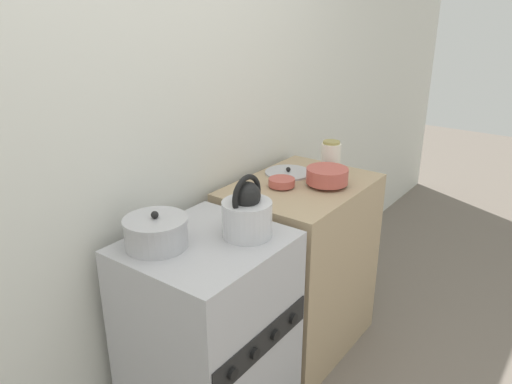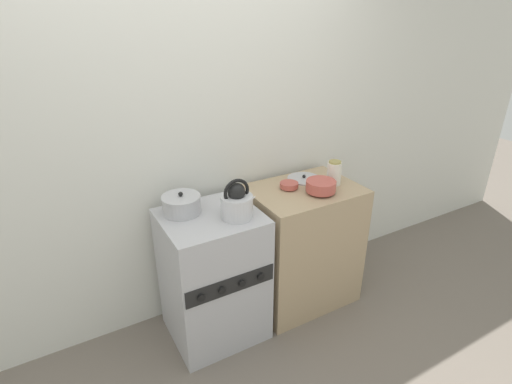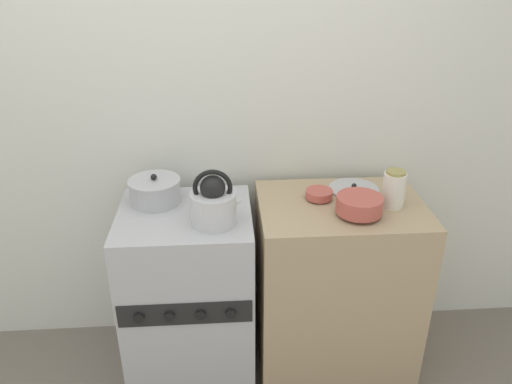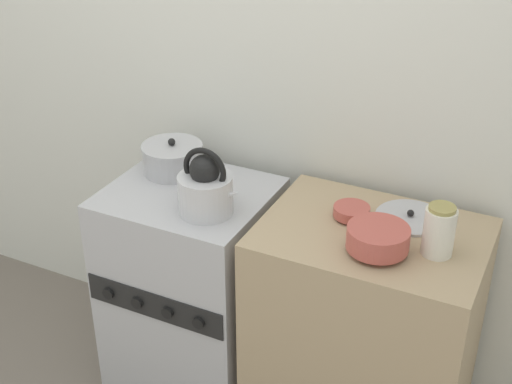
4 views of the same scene
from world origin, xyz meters
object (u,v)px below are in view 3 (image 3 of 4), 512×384
at_px(enamel_bowl, 359,205).
at_px(storage_jar, 394,189).
at_px(loose_pot_lid, 354,189).
at_px(cooking_pot, 155,191).
at_px(stove, 190,295).
at_px(kettle, 214,203).
at_px(small_ceramic_bowl, 319,194).

height_order(enamel_bowl, storage_jar, storage_jar).
height_order(storage_jar, loose_pot_lid, storage_jar).
height_order(enamel_bowl, loose_pot_lid, enamel_bowl).
bearing_deg(cooking_pot, stove, -41.44).
bearing_deg(enamel_bowl, loose_pot_lid, 80.56).
relative_size(kettle, small_ceramic_bowl, 1.97).
bearing_deg(kettle, small_ceramic_bowl, 18.42).
height_order(kettle, loose_pot_lid, kettle).
distance_m(stove, enamel_bowl, 0.91).
bearing_deg(storage_jar, loose_pot_lid, 127.49).
bearing_deg(stove, loose_pot_lid, 10.31).
bearing_deg(storage_jar, cooking_pot, 172.34).
relative_size(kettle, storage_jar, 1.46).
relative_size(cooking_pot, loose_pot_lid, 1.00).
height_order(stove, small_ceramic_bowl, small_ceramic_bowl).
relative_size(stove, storage_jar, 5.29).
bearing_deg(small_ceramic_bowl, stove, -174.05).
relative_size(cooking_pot, small_ceramic_bowl, 1.89).
bearing_deg(small_ceramic_bowl, cooking_pot, 175.85).
bearing_deg(cooking_pot, storage_jar, -7.66).
distance_m(stove, small_ceramic_bowl, 0.78).
height_order(stove, storage_jar, storage_jar).
height_order(stove, cooking_pot, cooking_pot).
bearing_deg(storage_jar, enamel_bowl, -156.16).
bearing_deg(stove, small_ceramic_bowl, 5.95).
height_order(cooking_pot, loose_pot_lid, cooking_pot).
distance_m(cooking_pot, storage_jar, 1.06).
height_order(small_ceramic_bowl, loose_pot_lid, small_ceramic_bowl).
distance_m(storage_jar, loose_pot_lid, 0.23).
distance_m(stove, loose_pot_lid, 0.93).
bearing_deg(enamel_bowl, small_ceramic_bowl, 131.01).
xyz_separation_m(enamel_bowl, loose_pot_lid, (0.04, 0.24, -0.04)).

